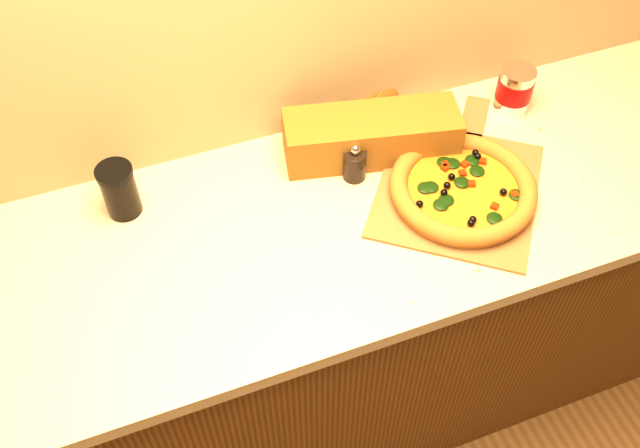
{
  "coord_description": "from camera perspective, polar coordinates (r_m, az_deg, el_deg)",
  "views": [
    {
      "loc": [
        -0.32,
        0.42,
        2.2
      ],
      "look_at": [
        0.04,
        1.38,
        0.96
      ],
      "focal_mm": 40.0,
      "sensor_mm": 36.0,
      "label": 1
    }
  ],
  "objects": [
    {
      "name": "pizza_peel",
      "position": [
        1.79,
        11.0,
        3.06
      ],
      "size": [
        0.55,
        0.58,
        0.01
      ],
      "rotation": [
        0.0,
        0.0,
        -0.65
      ],
      "color": "brown",
      "rests_on": "countertop"
    },
    {
      "name": "cabinet",
      "position": [
        2.06,
        -1.63,
        -8.72
      ],
      "size": [
        2.8,
        0.65,
        0.86
      ],
      "primitive_type": "cube",
      "color": "#42210E",
      "rests_on": "ground"
    },
    {
      "name": "countertop",
      "position": [
        1.69,
        -1.96,
        -0.89
      ],
      "size": [
        2.84,
        0.68,
        0.04
      ],
      "primitive_type": "cube",
      "color": "beige",
      "rests_on": "cabinet"
    },
    {
      "name": "pizza",
      "position": [
        1.75,
        11.35,
        2.81
      ],
      "size": [
        0.35,
        0.35,
        0.05
      ],
      "color": "#B16B2C",
      "rests_on": "pizza_peel"
    },
    {
      "name": "pepper_grinder",
      "position": [
        1.75,
        2.79,
        4.83
      ],
      "size": [
        0.06,
        0.06,
        0.11
      ],
      "color": "black",
      "rests_on": "countertop"
    },
    {
      "name": "dark_jar",
      "position": [
        1.72,
        -15.74,
        2.62
      ],
      "size": [
        0.09,
        0.09,
        0.14
      ],
      "color": "black",
      "rests_on": "countertop"
    },
    {
      "name": "bread_bag",
      "position": [
        1.8,
        4.14,
        7.08
      ],
      "size": [
        0.46,
        0.23,
        0.12
      ],
      "primitive_type": "cube",
      "rotation": [
        0.0,
        0.0,
        -0.22
      ],
      "color": "brown",
      "rests_on": "countertop"
    },
    {
      "name": "coffee_canister",
      "position": [
        1.99,
        15.29,
        10.34
      ],
      "size": [
        0.1,
        0.1,
        0.13
      ],
      "color": "silver",
      "rests_on": "countertop"
    },
    {
      "name": "rolling_pin",
      "position": [
        1.89,
        3.15,
        8.24
      ],
      "size": [
        0.37,
        0.24,
        0.06
      ],
      "rotation": [
        0.0,
        0.0,
        0.55
      ],
      "color": "#572A0E",
      "rests_on": "countertop"
    }
  ]
}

